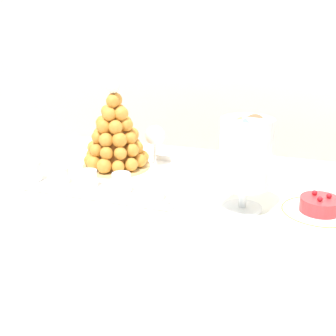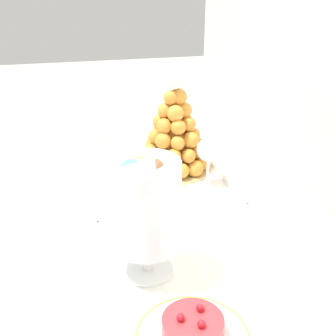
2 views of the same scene
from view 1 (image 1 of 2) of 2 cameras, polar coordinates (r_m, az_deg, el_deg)
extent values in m
cube|color=silver|center=(2.08, 10.58, 19.16)|extent=(4.80, 0.10, 2.50)
cylinder|color=brown|center=(1.94, -12.42, -7.91)|extent=(0.04, 0.04, 0.74)
cube|color=brown|center=(1.26, 2.21, -3.83)|extent=(1.34, 0.81, 0.02)
cube|color=white|center=(1.26, 2.21, -3.35)|extent=(1.40, 0.87, 0.00)
cube|color=white|center=(1.71, 6.46, -3.17)|extent=(1.40, 0.01, 0.33)
cube|color=white|center=(1.39, -7.72, -0.97)|extent=(0.54, 0.38, 0.01)
cube|color=white|center=(1.23, -11.68, -3.34)|extent=(0.54, 0.01, 0.02)
cube|color=white|center=(1.55, -4.61, 1.75)|extent=(0.54, 0.01, 0.02)
cube|color=white|center=(1.52, -16.88, 0.66)|extent=(0.01, 0.38, 0.02)
cube|color=white|center=(1.29, 3.05, -1.87)|extent=(0.01, 0.38, 0.02)
cylinder|color=white|center=(1.39, -7.73, -0.82)|extent=(0.35, 0.35, 0.00)
cylinder|color=tan|center=(1.45, -6.80, 0.27)|extent=(0.22, 0.22, 0.01)
cone|color=#B87128|center=(1.41, -6.99, 4.85)|extent=(0.14, 0.14, 0.23)
sphere|color=orange|center=(1.40, -3.73, 0.99)|extent=(0.04, 0.04, 0.04)
sphere|color=orange|center=(1.44, -3.50, 1.44)|extent=(0.05, 0.05, 0.05)
sphere|color=gold|center=(1.48, -4.14, 2.00)|extent=(0.05, 0.05, 0.05)
sphere|color=orange|center=(1.51, -5.45, 2.16)|extent=(0.04, 0.04, 0.04)
sphere|color=orange|center=(1.52, -7.08, 2.22)|extent=(0.04, 0.04, 0.04)
sphere|color=orange|center=(1.51, -8.65, 1.97)|extent=(0.05, 0.05, 0.05)
sphere|color=orange|center=(1.47, -9.81, 1.67)|extent=(0.05, 0.05, 0.05)
sphere|color=orange|center=(1.43, -10.21, 1.00)|extent=(0.04, 0.04, 0.04)
sphere|color=orange|center=(1.39, -9.72, 0.63)|extent=(0.05, 0.05, 0.05)
sphere|color=orange|center=(1.37, -8.39, 0.27)|extent=(0.05, 0.05, 0.05)
sphere|color=orange|center=(1.36, -6.58, 0.18)|extent=(0.04, 0.04, 0.04)
sphere|color=orange|center=(1.37, -4.85, 0.46)|extent=(0.04, 0.04, 0.04)
sphere|color=orange|center=(1.42, -4.09, 2.71)|extent=(0.04, 0.04, 0.04)
sphere|color=orange|center=(1.46, -4.53, 3.21)|extent=(0.04, 0.04, 0.04)
sphere|color=orange|center=(1.49, -5.82, 3.52)|extent=(0.05, 0.05, 0.05)
sphere|color=gold|center=(1.49, -7.48, 3.50)|extent=(0.05, 0.05, 0.05)
sphere|color=gold|center=(1.47, -8.94, 3.16)|extent=(0.04, 0.04, 0.04)
sphere|color=gold|center=(1.43, -9.69, 2.71)|extent=(0.04, 0.04, 0.04)
sphere|color=orange|center=(1.39, -9.39, 2.26)|extent=(0.04, 0.04, 0.04)
sphere|color=orange|center=(1.36, -8.09, 1.94)|extent=(0.04, 0.04, 0.04)
sphere|color=gold|center=(1.36, -6.28, 1.92)|extent=(0.04, 0.04, 0.04)
sphere|color=orange|center=(1.38, -4.74, 2.33)|extent=(0.04, 0.04, 0.04)
sphere|color=gold|center=(1.43, -4.81, 4.40)|extent=(0.05, 0.05, 0.05)
sphere|color=orange|center=(1.46, -5.85, 4.74)|extent=(0.04, 0.04, 0.04)
sphere|color=orange|center=(1.47, -7.51, 4.83)|extent=(0.04, 0.04, 0.04)
sphere|color=orange|center=(1.44, -8.86, 4.41)|extent=(0.05, 0.05, 0.05)
sphere|color=orange|center=(1.40, -9.16, 4.00)|extent=(0.04, 0.04, 0.04)
sphere|color=orange|center=(1.37, -8.15, 3.67)|extent=(0.04, 0.04, 0.04)
sphere|color=orange|center=(1.36, -6.39, 3.68)|extent=(0.05, 0.05, 0.05)
sphere|color=orange|center=(1.39, -5.00, 3.92)|extent=(0.04, 0.04, 0.04)
sphere|color=orange|center=(1.43, -5.67, 6.01)|extent=(0.04, 0.04, 0.04)
sphere|color=orange|center=(1.44, -7.16, 6.18)|extent=(0.04, 0.04, 0.04)
sphere|color=orange|center=(1.42, -8.52, 5.90)|extent=(0.05, 0.05, 0.05)
sphere|color=orange|center=(1.38, -8.43, 5.41)|extent=(0.05, 0.05, 0.05)
sphere|color=orange|center=(1.37, -6.90, 5.34)|extent=(0.05, 0.05, 0.05)
sphere|color=orange|center=(1.39, -5.51, 5.68)|extent=(0.04, 0.04, 0.04)
sphere|color=orange|center=(1.42, -6.47, 7.44)|extent=(0.05, 0.05, 0.05)
sphere|color=gold|center=(1.41, -7.97, 7.41)|extent=(0.04, 0.04, 0.04)
sphere|color=gold|center=(1.38, -7.74, 7.02)|extent=(0.04, 0.04, 0.04)
sphere|color=gold|center=(1.38, -6.20, 7.11)|extent=(0.05, 0.05, 0.05)
sphere|color=orange|center=(1.40, -7.03, 8.86)|extent=(0.05, 0.05, 0.05)
sphere|color=orange|center=(1.38, -7.29, 8.70)|extent=(0.04, 0.04, 0.04)
sphere|color=white|center=(1.38, -7.24, 10.54)|extent=(0.04, 0.04, 0.04)
cylinder|color=silver|center=(1.38, -17.43, -0.36)|extent=(0.06, 0.06, 0.06)
cylinder|color=#F4EAC6|center=(1.39, -17.36, -0.99)|extent=(0.05, 0.05, 0.02)
cylinder|color=white|center=(1.38, -17.45, -0.18)|extent=(0.05, 0.05, 0.02)
sphere|color=brown|center=(1.37, -17.36, 0.33)|extent=(0.02, 0.02, 0.02)
cylinder|color=silver|center=(1.33, -14.12, -0.97)|extent=(0.06, 0.06, 0.05)
cylinder|color=brown|center=(1.34, -14.07, -1.51)|extent=(0.05, 0.05, 0.02)
cylinder|color=#8C603D|center=(1.33, -14.13, -0.81)|extent=(0.05, 0.05, 0.01)
sphere|color=brown|center=(1.33, -14.41, -0.40)|extent=(0.02, 0.02, 0.02)
cylinder|color=silver|center=(1.29, -10.34, -1.34)|extent=(0.05, 0.05, 0.05)
cylinder|color=#F4EAC6|center=(1.29, -10.31, -1.92)|extent=(0.04, 0.04, 0.02)
cylinder|color=white|center=(1.29, -10.35, -1.18)|extent=(0.04, 0.04, 0.01)
sphere|color=brown|center=(1.28, -10.33, -0.73)|extent=(0.01, 0.01, 0.01)
cylinder|color=silver|center=(1.23, -6.14, -1.93)|extent=(0.05, 0.05, 0.06)
cylinder|color=brown|center=(1.24, -6.12, -2.61)|extent=(0.05, 0.05, 0.02)
cylinder|color=#8C603D|center=(1.23, -6.15, -1.73)|extent=(0.05, 0.05, 0.02)
sphere|color=brown|center=(1.23, -6.10, -1.10)|extent=(0.01, 0.01, 0.01)
cylinder|color=silver|center=(1.18, -1.99, -2.78)|extent=(0.06, 0.06, 0.06)
cylinder|color=#F4EAC6|center=(1.19, -1.98, -3.48)|extent=(0.05, 0.05, 0.02)
cylinder|color=white|center=(1.18, -1.99, -2.58)|extent=(0.05, 0.05, 0.02)
sphere|color=brown|center=(1.17, -1.99, -2.17)|extent=(0.02, 0.02, 0.02)
cylinder|color=white|center=(1.17, 9.72, -5.16)|extent=(0.10, 0.10, 0.01)
cylinder|color=white|center=(1.15, 9.82, -3.65)|extent=(0.02, 0.02, 0.06)
cylinder|color=white|center=(1.11, 10.16, 1.98)|extent=(0.13, 0.13, 0.18)
cylinder|color=yellow|center=(1.14, 11.41, -1.52)|extent=(0.07, 0.05, 0.07)
cylinder|color=#9ED860|center=(1.17, 9.98, -0.79)|extent=(0.05, 0.05, 0.03)
cylinder|color=#F9A54C|center=(1.14, 9.36, -1.34)|extent=(0.06, 0.04, 0.06)
cylinder|color=#72B2E0|center=(1.11, 9.42, -1.89)|extent=(0.05, 0.05, 0.04)
cylinder|color=#D199D8|center=(1.14, 11.04, -0.14)|extent=(0.06, 0.05, 0.05)
cylinder|color=#E54C47|center=(1.15, 9.21, 0.08)|extent=(0.06, 0.05, 0.06)
cylinder|color=#F9A54C|center=(1.10, 10.08, -0.78)|extent=(0.06, 0.05, 0.04)
cylinder|color=#F9A54C|center=(1.15, 11.03, 1.29)|extent=(0.06, 0.06, 0.06)
cylinder|color=yellow|center=(1.13, 8.72, 1.01)|extent=(0.07, 0.05, 0.07)
cylinder|color=#F9A54C|center=(1.10, 10.67, 0.47)|extent=(0.05, 0.05, 0.05)
cylinder|color=brown|center=(1.15, 10.33, 2.50)|extent=(0.06, 0.05, 0.06)
cylinder|color=#72B2E0|center=(1.11, 9.20, 1.98)|extent=(0.05, 0.05, 0.05)
cylinder|color=#72B2E0|center=(1.08, 9.87, 1.51)|extent=(0.06, 0.05, 0.05)
cylinder|color=#E54C47|center=(1.11, 11.79, 1.89)|extent=(0.05, 0.05, 0.04)
cylinder|color=yellow|center=(1.13, 9.70, 3.54)|extent=(0.07, 0.05, 0.07)
cylinder|color=#E54C47|center=(1.09, 8.59, 3.00)|extent=(0.07, 0.05, 0.07)
cylinder|color=brown|center=(1.10, 10.54, 2.99)|extent=(0.06, 0.05, 0.06)
cylinder|color=#D199D8|center=(1.12, 11.34, 3.26)|extent=(0.07, 0.05, 0.06)
cylinder|color=#72B2E0|center=(1.11, 9.47, 4.50)|extent=(0.05, 0.05, 0.04)
cylinder|color=#D199D8|center=(1.09, 10.11, 4.14)|extent=(0.06, 0.06, 0.03)
cylinder|color=#9ED860|center=(1.09, 11.50, 4.10)|extent=(0.05, 0.05, 0.04)
cylinder|color=yellow|center=(1.12, 10.33, 4.61)|extent=(0.05, 0.05, 0.03)
cylinder|color=#9ED860|center=(1.09, 9.07, 5.55)|extent=(0.05, 0.05, 0.05)
cylinder|color=#72B2E0|center=(1.07, 10.57, 5.15)|extent=(0.06, 0.05, 0.06)
cylinder|color=brown|center=(1.10, 11.28, 5.57)|extent=(0.06, 0.05, 0.06)
cylinder|color=#F9A54C|center=(1.12, 9.61, 5.90)|extent=(0.06, 0.05, 0.05)
cylinder|color=white|center=(1.19, 19.24, -5.50)|extent=(0.20, 0.20, 0.01)
torus|color=gold|center=(1.19, 19.26, -5.37)|extent=(0.19, 0.19, 0.00)
cylinder|color=red|center=(1.18, 19.36, -4.57)|extent=(0.10, 0.10, 0.04)
sphere|color=#A51923|center=(1.18, 20.41, -3.45)|extent=(0.01, 0.01, 0.01)
sphere|color=#A51923|center=(1.19, 18.70, -3.18)|extent=(0.01, 0.01, 0.01)
sphere|color=#A51923|center=(1.16, 19.35, -3.85)|extent=(0.01, 0.01, 0.01)
cylinder|color=silver|center=(1.46, -1.68, 0.25)|extent=(0.06, 0.06, 0.00)
cylinder|color=silver|center=(1.45, -1.70, 1.73)|extent=(0.01, 0.01, 0.08)
sphere|color=silver|center=(1.43, -1.72, 4.31)|extent=(0.07, 0.07, 0.07)
camera|label=2|loc=(1.08, 53.08, 16.44)|focal=46.99mm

